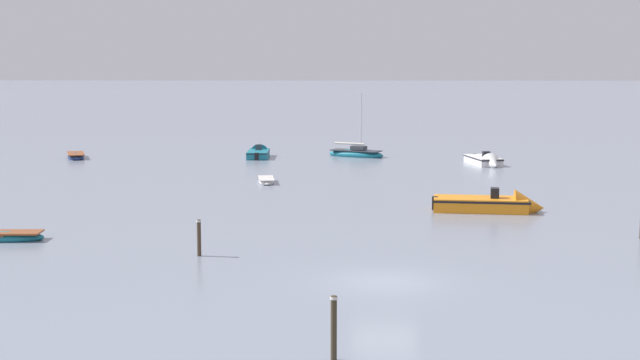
# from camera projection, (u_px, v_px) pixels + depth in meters

# --- Properties ---
(ground_plane) EXTENTS (800.00, 800.00, 0.00)m
(ground_plane) POSITION_uv_depth(u_px,v_px,m) (385.00, 282.00, 34.93)
(ground_plane) COLOR gray
(sailboat_moored_0) EXTENTS (5.56, 3.94, 6.04)m
(sailboat_moored_0) POSITION_uv_depth(u_px,v_px,m) (356.00, 154.00, 81.52)
(sailboat_moored_0) COLOR #197084
(sailboat_moored_0) RESTS_ON ground
(rowboat_moored_0) EXTENTS (1.46, 3.28, 0.50)m
(rowboat_moored_0) POSITION_uv_depth(u_px,v_px,m) (266.00, 181.00, 63.73)
(rowboat_moored_0) COLOR white
(rowboat_moored_0) RESTS_ON ground
(motorboat_moored_1) EXTENTS (1.98, 5.30, 1.78)m
(motorboat_moored_1) POSITION_uv_depth(u_px,v_px,m) (259.00, 154.00, 81.35)
(motorboat_moored_1) COLOR #197084
(motorboat_moored_1) RESTS_ON ground
(motorboat_moored_2) EXTENTS (6.44, 2.85, 2.14)m
(motorboat_moored_2) POSITION_uv_depth(u_px,v_px,m) (497.00, 206.00, 51.44)
(motorboat_moored_2) COLOR orange
(motorboat_moored_2) RESTS_ON ground
(rowboat_moored_3) EXTENTS (2.70, 4.43, 0.66)m
(rowboat_moored_3) POSITION_uv_depth(u_px,v_px,m) (76.00, 156.00, 80.14)
(rowboat_moored_3) COLOR navy
(rowboat_moored_3) RESTS_ON ground
(motorboat_moored_3) EXTENTS (2.82, 5.57, 1.83)m
(motorboat_moored_3) POSITION_uv_depth(u_px,v_px,m) (486.00, 162.00, 74.55)
(motorboat_moored_3) COLOR white
(motorboat_moored_3) RESTS_ON ground
(rowboat_moored_5) EXTENTS (3.80, 1.45, 0.59)m
(rowboat_moored_5) POSITION_uv_depth(u_px,v_px,m) (5.00, 237.00, 43.10)
(rowboat_moored_5) COLOR #197084
(rowboat_moored_5) RESTS_ON ground
(mooring_post_near) EXTENTS (0.22, 0.22, 1.80)m
(mooring_post_near) POSITION_uv_depth(u_px,v_px,m) (199.00, 239.00, 39.52)
(mooring_post_near) COLOR #413323
(mooring_post_near) RESTS_ON ground
(mooring_post_left) EXTENTS (0.22, 0.22, 2.11)m
(mooring_post_left) POSITION_uv_depth(u_px,v_px,m) (334.00, 330.00, 25.61)
(mooring_post_left) COLOR #3A3323
(mooring_post_left) RESTS_ON ground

